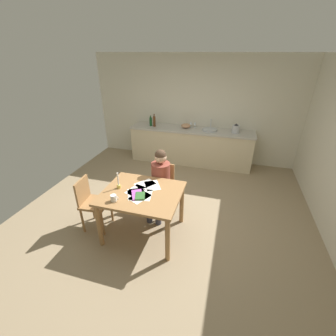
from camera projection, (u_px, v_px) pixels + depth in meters
The scene contains 24 objects.
ground_plane at pixel (166, 214), 4.13m from camera, with size 5.20×5.20×0.04m, color #937F60.
wall_back at pixel (195, 110), 5.74m from camera, with size 5.20×0.12×2.60m, color beige.
kitchen_counter at pixel (190, 146), 5.82m from camera, with size 3.06×0.64×0.90m.
dining_table at pixel (142, 198), 3.38m from camera, with size 1.15×0.96×0.77m.
chair_at_table at pixel (162, 185), 4.06m from camera, with size 0.41×0.41×0.85m.
person_seated at pixel (160, 179), 3.84m from camera, with size 0.33×0.60×1.19m.
chair_side_empty at pixel (92, 201), 3.60m from camera, with size 0.43×0.43×0.88m.
coffee_mug at pixel (114, 198), 3.11m from camera, with size 0.12×0.08×0.09m.
candlestick at pixel (118, 184), 3.40m from camera, with size 0.06×0.06×0.26m.
book_magazine at pixel (140, 196), 3.22m from camera, with size 0.13×0.19×0.03m, color #2F5E2A.
book_cookery at pixel (137, 195), 3.25m from camera, with size 0.15×0.26×0.02m, color #AA4DAB.
paper_letter at pixel (140, 197), 3.22m from camera, with size 0.21×0.30×0.00m, color white.
paper_bill at pixel (135, 194), 3.29m from camera, with size 0.21×0.30×0.00m, color white.
paper_envelope at pixel (152, 185), 3.50m from camera, with size 0.21×0.30×0.00m, color white.
paper_receipt at pixel (144, 195), 3.27m from camera, with size 0.21×0.30×0.00m, color white.
paper_notice at pixel (145, 184), 3.54m from camera, with size 0.21×0.30×0.00m, color white.
paper_flyer at pixel (136, 190), 3.37m from camera, with size 0.21×0.30×0.00m, color white.
sink_unit at pixel (210, 130), 5.50m from camera, with size 0.36×0.36×0.24m.
bottle_oil at pixel (151, 122), 5.81m from camera, with size 0.07×0.07×0.26m.
bottle_vinegar at pixel (154, 121), 5.75m from camera, with size 0.07×0.07×0.32m.
mixing_bowl at pixel (186, 126), 5.68m from camera, with size 0.24×0.24×0.11m, color tan.
stovetop_kettle at pixel (236, 129), 5.31m from camera, with size 0.18×0.18×0.22m.
wine_glass_near_sink at pixel (195, 123), 5.68m from camera, with size 0.07×0.07×0.15m.
wine_glass_by_kettle at pixel (191, 123), 5.71m from camera, with size 0.07×0.07×0.15m.
Camera 1 is at (0.95, -3.15, 2.61)m, focal length 24.26 mm.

